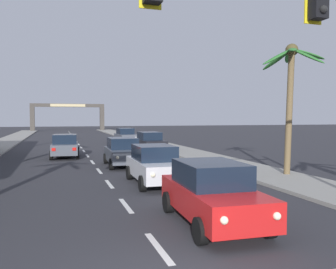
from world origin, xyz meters
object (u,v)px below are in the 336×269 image
object	(u,v)px
sedan_third_in_queue	(155,164)
town_gateway_arch	(68,113)
sedan_oncoming_far	(65,146)
sedan_parked_nearest_kerb	(150,142)
sedan_parked_mid_kerb	(125,136)
sedan_lead_at_stop_bar	(212,192)
palm_right_second	(291,78)
sedan_fifth_in_queue	(123,152)
traffic_signal_mast	(319,24)

from	to	relation	value
sedan_third_in_queue	town_gateway_arch	size ratio (longest dim) A/B	0.30
sedan_third_in_queue	sedan_oncoming_far	distance (m)	12.19
sedan_parked_nearest_kerb	sedan_parked_mid_kerb	bearing A→B (deg)	90.52
sedan_parked_nearest_kerb	sedan_third_in_queue	bearing A→B (deg)	-103.51
sedan_lead_at_stop_bar	sedan_parked_mid_kerb	size ratio (longest dim) A/B	1.00
sedan_lead_at_stop_bar	town_gateway_arch	xyz separation A→B (m)	(-1.88, 68.82, 2.96)
sedan_parked_nearest_kerb	palm_right_second	xyz separation A→B (m)	(3.52, -13.71, 3.94)
sedan_lead_at_stop_bar	sedan_parked_nearest_kerb	distance (m)	19.88
sedan_fifth_in_queue	palm_right_second	distance (m)	10.23
sedan_lead_at_stop_bar	town_gateway_arch	world-z (taller)	town_gateway_arch
sedan_third_in_queue	sedan_parked_nearest_kerb	size ratio (longest dim) A/B	1.00
sedan_third_in_queue	sedan_parked_mid_kerb	xyz separation A→B (m)	(3.16, 24.07, 0.00)
sedan_fifth_in_queue	town_gateway_arch	size ratio (longest dim) A/B	0.30
traffic_signal_mast	palm_right_second	bearing A→B (deg)	56.68
sedan_fifth_in_queue	sedan_parked_nearest_kerb	xyz separation A→B (m)	(3.59, 7.51, 0.00)
sedan_third_in_queue	sedan_parked_nearest_kerb	world-z (taller)	same
traffic_signal_mast	sedan_parked_mid_kerb	xyz separation A→B (m)	(1.95, 32.70, -3.98)
palm_right_second	sedan_third_in_queue	bearing A→B (deg)	178.69
sedan_parked_nearest_kerb	town_gateway_arch	bearing A→B (deg)	95.98
traffic_signal_mast	sedan_oncoming_far	xyz separation A→B (m)	(-4.73, 20.30, -3.98)
sedan_parked_nearest_kerb	sedan_parked_mid_kerb	size ratio (longest dim) A/B	1.00
sedan_parked_nearest_kerb	sedan_oncoming_far	bearing A→B (deg)	-164.47
sedan_oncoming_far	sedan_parked_nearest_kerb	bearing A→B (deg)	15.53
sedan_lead_at_stop_bar	sedan_fifth_in_queue	distance (m)	12.10
sedan_third_in_queue	sedan_fifth_in_queue	size ratio (longest dim) A/B	1.00
sedan_third_in_queue	town_gateway_arch	xyz separation A→B (m)	(-1.90, 62.77, 2.96)
traffic_signal_mast	town_gateway_arch	world-z (taller)	traffic_signal_mast
palm_right_second	sedan_parked_nearest_kerb	bearing A→B (deg)	104.42
sedan_third_in_queue	sedan_oncoming_far	xyz separation A→B (m)	(-3.51, 11.67, 0.00)
traffic_signal_mast	sedan_third_in_queue	world-z (taller)	traffic_signal_mast
traffic_signal_mast	sedan_third_in_queue	size ratio (longest dim) A/B	2.48
sedan_lead_at_stop_bar	palm_right_second	world-z (taller)	palm_right_second
sedan_fifth_in_queue	sedan_oncoming_far	size ratio (longest dim) A/B	0.99
traffic_signal_mast	town_gateway_arch	bearing A→B (deg)	92.49
sedan_parked_nearest_kerb	palm_right_second	world-z (taller)	palm_right_second
palm_right_second	sedan_oncoming_far	bearing A→B (deg)	131.03
sedan_parked_mid_kerb	town_gateway_arch	distance (m)	39.14
sedan_parked_nearest_kerb	palm_right_second	distance (m)	14.70
sedan_third_in_queue	town_gateway_arch	distance (m)	62.87
sedan_parked_mid_kerb	palm_right_second	distance (m)	24.81
sedan_parked_nearest_kerb	sedan_lead_at_stop_bar	bearing A→B (deg)	-99.47
sedan_parked_mid_kerb	town_gateway_arch	bearing A→B (deg)	97.45
sedan_lead_at_stop_bar	sedan_oncoming_far	size ratio (longest dim) A/B	1.00
sedan_lead_at_stop_bar	town_gateway_arch	distance (m)	68.91
palm_right_second	sedan_parked_mid_kerb	bearing A→B (deg)	98.50
palm_right_second	town_gateway_arch	xyz separation A→B (m)	(-8.68, 62.93, -0.98)
sedan_third_in_queue	town_gateway_arch	world-z (taller)	town_gateway_arch
sedan_third_in_queue	palm_right_second	size ratio (longest dim) A/B	0.69
traffic_signal_mast	sedan_oncoming_far	size ratio (longest dim) A/B	2.45
palm_right_second	town_gateway_arch	distance (m)	63.53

